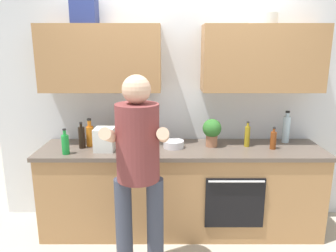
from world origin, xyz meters
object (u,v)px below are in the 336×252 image
object	(u,v)px
bottle_vinegar	(273,140)
mixing_bowl	(173,144)
cup_ceramic	(140,148)
bottle_oil	(247,136)
bottle_juice	(89,135)
grocery_bag_produce	(104,139)
bottle_soy	(81,137)
knife_block	(123,131)
bottle_soda	(65,144)
person_standing	(138,163)
bottle_water	(286,129)
potted_herb	(211,131)

from	to	relation	value
bottle_vinegar	mixing_bowl	distance (m)	0.99
cup_ceramic	bottle_oil	bearing A→B (deg)	10.09
bottle_juice	bottle_oil	bearing A→B (deg)	-0.67
grocery_bag_produce	bottle_soy	bearing A→B (deg)	162.72
bottle_oil	knife_block	distance (m)	1.27
bottle_soda	bottle_vinegar	bearing A→B (deg)	4.43
person_standing	bottle_water	world-z (taller)	person_standing
grocery_bag_produce	bottle_juice	bearing A→B (deg)	140.73
potted_herb	knife_block	bearing A→B (deg)	173.45
person_standing	knife_block	distance (m)	0.89
bottle_soy	bottle_vinegar	distance (m)	1.90
bottle_water	knife_block	bearing A→B (deg)	-178.79
person_standing	bottle_soda	world-z (taller)	person_standing
bottle_soda	potted_herb	xyz separation A→B (m)	(1.41, 0.25, 0.07)
bottle_soda	cup_ceramic	distance (m)	0.70
bottle_soda	knife_block	size ratio (longest dim) A/B	0.78
bottle_soy	bottle_water	world-z (taller)	bottle_water
bottle_soda	cup_ceramic	world-z (taller)	bottle_soda
cup_ceramic	knife_block	world-z (taller)	knife_block
potted_herb	bottle_juice	bearing A→B (deg)	179.53
cup_ceramic	grocery_bag_produce	distance (m)	0.36
bottle_soy	knife_block	size ratio (longest dim) A/B	0.84
cup_ceramic	bottle_soda	bearing A→B (deg)	-176.09
bottle_soy	potted_herb	xyz separation A→B (m)	(1.30, 0.06, 0.05)
cup_ceramic	potted_herb	size ratio (longest dim) A/B	0.34
bottle_juice	knife_block	distance (m)	0.34
knife_block	grocery_bag_produce	xyz separation A→B (m)	(-0.15, -0.24, -0.02)
bottle_vinegar	bottle_juice	bearing A→B (deg)	176.85
bottle_oil	bottle_soy	size ratio (longest dim) A/B	0.97
mixing_bowl	bottle_vinegar	bearing A→B (deg)	-2.71
cup_ceramic	mixing_bowl	world-z (taller)	cup_ceramic
bottle_soda	bottle_soy	bearing A→B (deg)	60.50
grocery_bag_produce	bottle_water	bearing A→B (deg)	8.41
grocery_bag_produce	bottle_soda	bearing A→B (deg)	-162.24
cup_ceramic	mixing_bowl	size ratio (longest dim) A/B	0.46
bottle_soda	grocery_bag_produce	bearing A→B (deg)	17.76
person_standing	cup_ceramic	world-z (taller)	person_standing
bottle_oil	bottle_vinegar	world-z (taller)	bottle_oil
knife_block	mixing_bowl	bearing A→B (deg)	-15.89
person_standing	mixing_bowl	size ratio (longest dim) A/B	8.13
person_standing	bottle_soy	world-z (taller)	person_standing
bottle_vinegar	potted_herb	size ratio (longest dim) A/B	0.78
person_standing	mixing_bowl	world-z (taller)	person_standing
bottle_juice	person_standing	bearing A→B (deg)	-53.72
bottle_water	mixing_bowl	bearing A→B (deg)	-171.15
bottle_juice	bottle_soda	bearing A→B (deg)	-123.84
bottle_water	potted_herb	world-z (taller)	bottle_water
bottle_juice	grocery_bag_produce	bearing A→B (deg)	-39.27
bottle_juice	bottle_soy	xyz separation A→B (m)	(-0.07, -0.07, -0.00)
bottle_juice	bottle_soda	distance (m)	0.31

